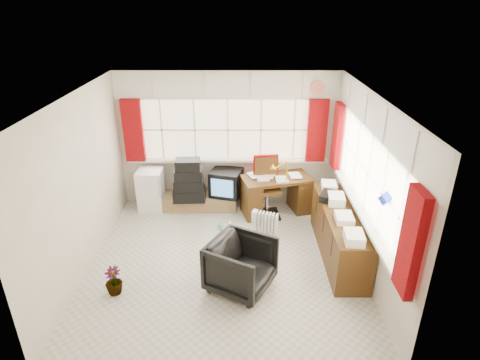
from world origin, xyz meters
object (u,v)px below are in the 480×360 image
object	(u,v)px
crt_tv	(226,183)
mini_fridge	(151,189)
task_chair	(266,184)
tv_bench	(199,201)
radiator	(266,231)
desk	(276,193)
credenza	(339,232)
office_chair	(241,265)
desk_lamp	(287,167)

from	to	relation	value
crt_tv	mini_fridge	world-z (taller)	mini_fridge
task_chair	tv_bench	distance (m)	1.34
radiator	desk	bearing A→B (deg)	77.29
credenza	tv_bench	size ratio (longest dim) A/B	1.43
task_chair	office_chair	bearing A→B (deg)	-102.10
office_chair	radiator	distance (m)	1.18
task_chair	office_chair	xyz separation A→B (m)	(-0.45, -2.11, -0.22)
desk	desk_lamp	world-z (taller)	desk_lamp
desk_lamp	crt_tv	xyz separation A→B (m)	(-1.07, 0.41, -0.49)
task_chair	radiator	distance (m)	1.08
desk	crt_tv	bearing A→B (deg)	166.53
office_chair	crt_tv	world-z (taller)	crt_tv
office_chair	tv_bench	distance (m)	2.45
desk	crt_tv	world-z (taller)	crt_tv
credenza	mini_fridge	xyz separation A→B (m)	(-3.16, 1.49, -0.01)
office_chair	mini_fridge	size ratio (longest dim) A/B	1.04
tv_bench	crt_tv	bearing A→B (deg)	4.15
office_chair	crt_tv	xyz separation A→B (m)	(-0.28, 2.34, 0.13)
desk	office_chair	xyz separation A→B (m)	(-0.63, -2.12, -0.03)
desk_lamp	office_chair	distance (m)	2.18
office_chair	credenza	world-z (taller)	credenza
desk_lamp	crt_tv	size ratio (longest dim) A/B	0.63
desk_lamp	mini_fridge	world-z (taller)	desk_lamp
office_chair	mini_fridge	world-z (taller)	mini_fridge
radiator	mini_fridge	world-z (taller)	mini_fridge
tv_bench	mini_fridge	world-z (taller)	mini_fridge
desk_lamp	office_chair	xyz separation A→B (m)	(-0.79, -1.93, -0.62)
desk	desk_lamp	distance (m)	0.64
office_chair	desk	bearing A→B (deg)	11.76
task_chair	tv_bench	size ratio (longest dim) A/B	0.78
office_chair	credenza	size ratio (longest dim) A/B	0.40
tv_bench	desk	bearing A→B (deg)	-7.24
task_chair	credenza	distance (m)	1.69
desk_lamp	credenza	bearing A→B (deg)	-58.59
mini_fridge	credenza	bearing A→B (deg)	-25.22
desk_lamp	radiator	size ratio (longest dim) A/B	0.75
task_chair	mini_fridge	distance (m)	2.14
radiator	credenza	world-z (taller)	credenza
desk	task_chair	xyz separation A→B (m)	(-0.18, -0.01, 0.19)
credenza	tv_bench	world-z (taller)	credenza
desk_lamp	mini_fridge	distance (m)	2.56
task_chair	mini_fridge	xyz separation A→B (m)	(-2.13, 0.16, -0.20)
desk	crt_tv	xyz separation A→B (m)	(-0.91, 0.22, 0.11)
credenza	task_chair	bearing A→B (deg)	128.00
desk	desk_lamp	size ratio (longest dim) A/B	3.20
desk	credenza	distance (m)	1.59
task_chair	tv_bench	bearing A→B (deg)	171.14
office_chair	tv_bench	size ratio (longest dim) A/B	0.57
credenza	mini_fridge	bearing A→B (deg)	154.78
office_chair	desk_lamp	bearing A→B (deg)	6.18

